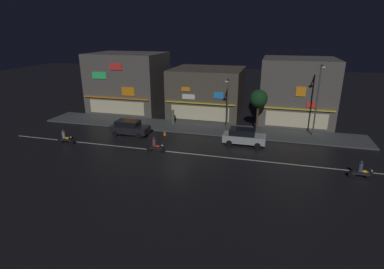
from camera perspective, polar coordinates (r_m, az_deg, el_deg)
The scene contains 16 objects.
ground_plane at distance 29.41m, azimuth -3.31°, elevation -3.34°, with size 140.00×140.00×0.00m, color black.
lane_divider_stripe at distance 29.41m, azimuth -3.31°, elevation -3.33°, with size 36.72×0.16×0.01m, color beige.
sidewalk_far at distance 36.52m, azimuth 0.59°, elevation 1.30°, with size 38.65×4.46×0.14m, color #424447.
storefront_left_block at distance 42.03m, azimuth 2.92°, elevation 8.01°, with size 9.35×9.01×6.38m.
storefront_center_block at distance 45.36m, azimuth -11.84°, elevation 9.63°, with size 10.03×8.20×8.21m.
storefront_right_block at distance 40.69m, azimuth 19.13°, elevation 7.80°, with size 8.70×8.26×7.99m.
streetlamp_west at distance 34.68m, azimuth 6.69°, elevation 6.53°, with size 0.44×1.64×6.02m.
streetlamp_mid at distance 34.89m, azimuth 22.64°, elevation 6.80°, with size 0.44×1.64×7.75m.
pedestrian_on_sidewalk at distance 37.53m, azimuth -3.61°, elevation 3.33°, with size 0.34×0.34×1.96m.
street_tree at distance 34.90m, azimuth 12.43°, elevation 6.56°, with size 2.01×2.01×4.83m.
parked_car_near_kerb at distance 34.64m, azimuth -11.71°, elevation 1.29°, with size 4.30×1.98×1.67m.
parked_car_trailing at distance 31.48m, azimuth 9.71°, elevation -0.38°, with size 4.30×1.98×1.67m.
motorcycle_lead at distance 34.03m, azimuth -22.83°, elevation -0.58°, with size 1.90×0.60×1.52m.
motorcycle_following at distance 29.40m, azimuth -6.96°, elevation -2.14°, with size 1.90×0.60×1.52m.
motorcycle_opposite_lane at distance 27.58m, azimuth 29.26°, elevation -6.02°, with size 1.90×0.60×1.52m.
traffic_cone at distance 34.17m, azimuth -5.17°, elevation 0.33°, with size 0.36×0.36×0.55m, color orange.
Camera 1 is at (8.76, -25.77, 11.15)m, focal length 28.31 mm.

